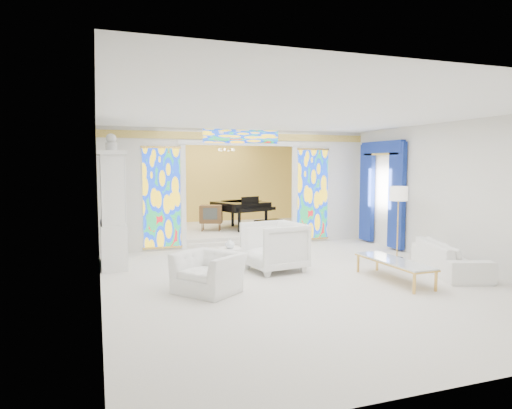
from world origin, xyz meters
name	(u,v)px	position (x,y,z in m)	size (l,w,h in m)	color
floor	(267,260)	(0.00, 0.00, 0.00)	(12.00, 12.00, 0.00)	beige
ceiling	(268,123)	(0.00, 0.00, 3.00)	(7.00, 12.00, 0.02)	white
wall_back	(205,182)	(0.00, 6.00, 1.50)	(7.00, 0.02, 3.00)	silver
wall_front	(492,229)	(0.00, -6.00, 1.50)	(7.00, 0.02, 3.00)	silver
wall_left	(98,196)	(-3.50, 0.00, 1.50)	(0.02, 12.00, 3.00)	silver
wall_right	(402,190)	(3.50, 0.00, 1.50)	(0.02, 12.00, 3.00)	silver
partition_wall	(240,182)	(0.00, 2.00, 1.65)	(7.00, 0.22, 3.00)	silver
stained_glass_left	(162,198)	(-2.03, 1.89, 1.30)	(0.90, 0.04, 2.40)	gold
stained_glass_right	(313,194)	(2.03, 1.89, 1.30)	(0.90, 0.04, 2.40)	gold
stained_glass_transom	(241,136)	(0.00, 1.89, 2.82)	(2.00, 0.04, 0.34)	gold
alcove_platform	(220,231)	(0.00, 4.10, 0.09)	(6.80, 3.80, 0.18)	beige
gold_curtain_back	(206,183)	(0.00, 5.88, 1.50)	(6.70, 0.10, 2.90)	#E8BC50
chandelier	(227,150)	(0.20, 4.00, 2.55)	(0.48, 0.48, 0.30)	gold
blue_drapes	(381,185)	(3.40, 0.70, 1.58)	(0.14, 1.85, 2.65)	navy
china_cabinet	(113,210)	(-3.22, 0.60, 1.17)	(0.56, 1.46, 2.72)	white
armchair_left	(209,273)	(-1.81, -2.05, 0.33)	(1.01, 0.88, 0.65)	white
armchair_right	(274,246)	(-0.22, -0.98, 0.49)	(1.04, 1.07, 0.97)	white
sofa	(450,257)	(2.95, -2.27, 0.30)	(2.06, 0.81, 0.60)	silver
side_table	(230,258)	(-1.20, -1.19, 0.36)	(0.56, 0.56, 0.55)	white
vase	(230,243)	(-1.20, -1.19, 0.64)	(0.18, 0.18, 0.19)	silver
coffee_table	(394,262)	(1.52, -2.46, 0.35)	(0.58, 1.75, 0.39)	white
floor_lamp	(398,197)	(2.80, -0.82, 1.39)	(0.48, 0.48, 1.62)	gold
grand_piano	(242,206)	(0.65, 3.91, 0.85)	(1.81, 2.75, 0.99)	black
tv_console	(211,214)	(-0.38, 3.63, 0.66)	(0.75, 0.63, 0.74)	brown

